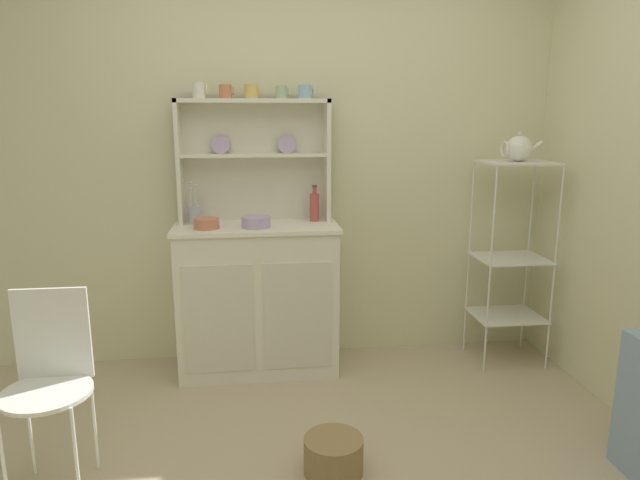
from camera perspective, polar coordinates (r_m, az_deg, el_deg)
wall_back at (r=3.57m, az=-2.23°, el=7.74°), size 3.84×0.05×2.50m
hutch_cabinet at (r=3.47m, az=-6.28°, el=-5.71°), size 0.97×0.45×0.91m
hutch_shelf_unit at (r=3.46m, az=-6.66°, el=8.88°), size 0.90×0.18×0.73m
bakers_rack at (r=3.69m, az=18.75°, el=-0.45°), size 0.42×0.35×1.27m
wire_chair at (r=2.63m, az=-25.64°, el=-11.86°), size 0.36×0.36×0.85m
floor_basket at (r=2.67m, az=1.37°, el=-20.88°), size 0.26×0.26×0.16m
cup_cream_0 at (r=3.43m, az=-12.09°, el=14.54°), size 0.09×0.07×0.09m
cup_terracotta_1 at (r=3.42m, az=-9.51°, el=14.56°), size 0.09×0.07×0.08m
cup_gold_2 at (r=3.42m, az=-6.92°, el=14.66°), size 0.09×0.08×0.08m
cup_sage_3 at (r=3.42m, az=-3.91°, el=14.66°), size 0.08×0.06×0.08m
cup_sky_4 at (r=3.43m, az=-1.54°, el=14.71°), size 0.09×0.08×0.08m
bowl_mixing_large at (r=3.29m, az=-11.38°, el=1.65°), size 0.14×0.14×0.06m
bowl_floral_medium at (r=3.28m, az=-6.46°, el=1.81°), size 0.17×0.17×0.06m
jam_bottle at (r=3.44m, az=-0.56°, el=3.42°), size 0.06×0.06×0.22m
utensil_jar at (r=3.44m, az=-12.48°, el=2.58°), size 0.08×0.08×0.25m
porcelain_teapot at (r=3.61m, az=19.39°, el=8.71°), size 0.24×0.15×0.18m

